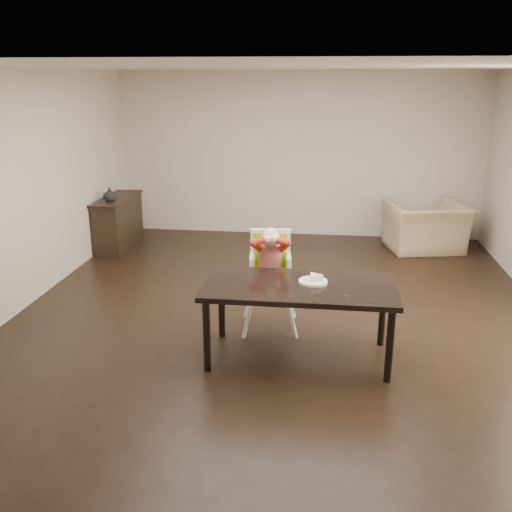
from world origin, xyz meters
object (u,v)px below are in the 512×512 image
(dining_table, at_px, (300,293))
(high_chair, at_px, (270,257))
(sideboard, at_px, (118,222))
(armchair, at_px, (426,219))

(dining_table, bearing_deg, high_chair, 117.31)
(high_chair, xyz_separation_m, sideboard, (-2.70, 2.73, -0.39))
(dining_table, height_order, high_chair, high_chair)
(high_chair, distance_m, sideboard, 3.86)
(armchair, height_order, sideboard, armchair)
(high_chair, height_order, armchair, high_chair)
(armchair, bearing_deg, high_chair, 43.55)
(high_chair, bearing_deg, sideboard, 128.66)
(dining_table, distance_m, sideboard, 4.57)
(armchair, bearing_deg, sideboard, -7.77)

